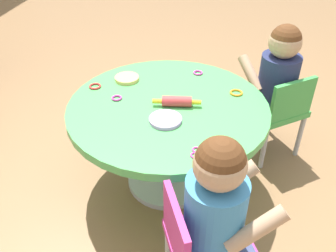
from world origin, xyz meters
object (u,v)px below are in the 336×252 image
(rolling_pin, at_px, (177,102))
(seated_child_left, at_px, (217,202))
(child_chair_left, at_px, (202,246))
(seated_child_right, at_px, (279,71))
(craft_scissors, at_px, (202,154))
(child_chair_right, at_px, (276,110))
(craft_table, at_px, (168,123))

(rolling_pin, bearing_deg, seated_child_left, -158.58)
(child_chair_left, bearing_deg, seated_child_left, -65.74)
(seated_child_right, bearing_deg, child_chair_left, 163.91)
(seated_child_right, distance_m, craft_scissors, 0.80)
(seated_child_left, distance_m, seated_child_right, 1.03)
(child_chair_left, distance_m, child_chair_right, 1.03)
(seated_child_left, height_order, craft_scissors, seated_child_left)
(seated_child_right, xyz_separation_m, rolling_pin, (-0.40, 0.49, -0.01))
(craft_scissors, bearing_deg, child_chair_left, -171.91)
(child_chair_right, bearing_deg, rolling_pin, 125.51)
(child_chair_right, relative_size, rolling_pin, 2.32)
(child_chair_left, distance_m, rolling_pin, 0.68)
(craft_table, height_order, seated_child_right, seated_child_right)
(seated_child_left, height_order, rolling_pin, seated_child_left)
(craft_table, distance_m, rolling_pin, 0.14)
(seated_child_left, bearing_deg, craft_scissors, 15.94)
(child_chair_left, xyz_separation_m, child_chair_right, (0.98, -0.32, 0.00))
(craft_table, xyz_separation_m, rolling_pin, (-0.00, -0.04, 0.13))
(craft_table, relative_size, child_chair_right, 1.81)
(craft_table, relative_size, craft_scissors, 7.08)
(child_chair_left, height_order, child_chair_right, same)
(child_chair_left, relative_size, seated_child_left, 1.05)
(seated_child_left, relative_size, rolling_pin, 2.21)
(seated_child_left, distance_m, rolling_pin, 0.64)
(craft_table, height_order, child_chair_left, child_chair_left)
(child_chair_left, height_order, seated_child_left, seated_child_left)
(child_chair_right, distance_m, rolling_pin, 0.67)
(child_chair_left, xyz_separation_m, seated_child_left, (0.02, -0.04, 0.23))
(craft_table, bearing_deg, rolling_pin, -95.94)
(child_chair_right, height_order, craft_scissors, child_chair_right)
(child_chair_right, xyz_separation_m, craft_scissors, (-0.70, 0.36, 0.20))
(rolling_pin, bearing_deg, child_chair_right, -54.49)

